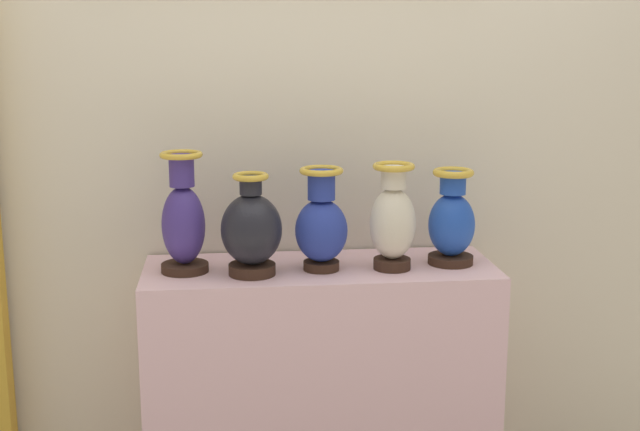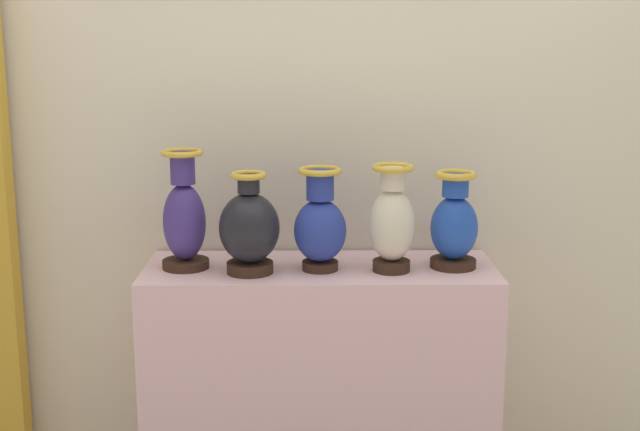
% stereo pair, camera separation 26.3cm
% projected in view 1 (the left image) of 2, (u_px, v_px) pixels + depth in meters
% --- Properties ---
extents(display_shelf, '(1.10, 0.40, 0.93)m').
position_uv_depth(display_shelf, '(320.00, 405.00, 2.77)').
color(display_shelf, beige).
rests_on(display_shelf, ground_plane).
extents(back_wall, '(3.02, 0.14, 2.90)m').
position_uv_depth(back_wall, '(310.00, 88.00, 2.81)').
color(back_wall, beige).
rests_on(back_wall, ground_plane).
extents(vase_indigo, '(0.14, 0.14, 0.37)m').
position_uv_depth(vase_indigo, '(183.00, 220.00, 2.58)').
color(vase_indigo, '#382319').
rests_on(vase_indigo, display_shelf).
extents(vase_onyx, '(0.18, 0.18, 0.31)m').
position_uv_depth(vase_onyx, '(251.00, 230.00, 2.55)').
color(vase_onyx, '#382319').
rests_on(vase_onyx, display_shelf).
extents(vase_cobalt, '(0.16, 0.16, 0.32)m').
position_uv_depth(vase_cobalt, '(321.00, 225.00, 2.61)').
color(vase_cobalt, '#382319').
rests_on(vase_cobalt, display_shelf).
extents(vase_ivory, '(0.14, 0.14, 0.33)m').
position_uv_depth(vase_ivory, '(393.00, 220.00, 2.61)').
color(vase_ivory, '#382319').
rests_on(vase_ivory, display_shelf).
extents(vase_sapphire, '(0.15, 0.15, 0.30)m').
position_uv_depth(vase_sapphire, '(452.00, 222.00, 2.68)').
color(vase_sapphire, '#382319').
rests_on(vase_sapphire, display_shelf).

